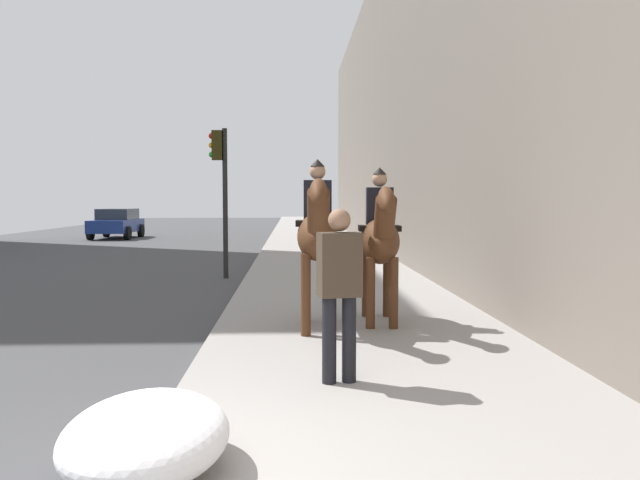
% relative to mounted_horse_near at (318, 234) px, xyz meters
% --- Properties ---
extents(mounted_horse_near, '(2.15, 0.61, 2.34)m').
position_rel_mounted_horse_near_xyz_m(mounted_horse_near, '(0.00, 0.00, 0.00)').
color(mounted_horse_near, '#4C2B16').
rests_on(mounted_horse_near, sidewalk_slab).
extents(mounted_horse_far, '(2.15, 0.64, 2.25)m').
position_rel_mounted_horse_near_xyz_m(mounted_horse_far, '(0.42, -0.91, -0.08)').
color(mounted_horse_far, '#4C2B16').
rests_on(mounted_horse_far, sidewalk_slab).
extents(pedestrian_greeting, '(0.33, 0.44, 1.70)m').
position_rel_mounted_horse_near_xyz_m(pedestrian_greeting, '(-2.47, -0.11, -0.34)').
color(pedestrian_greeting, black).
rests_on(pedestrian_greeting, sidewalk_slab).
extents(car_near_lane, '(3.84, 2.02, 1.44)m').
position_rel_mounted_horse_near_xyz_m(car_near_lane, '(22.29, 8.89, -0.67)').
color(car_near_lane, navy).
rests_on(car_near_lane, ground).
extents(traffic_light_near_curb, '(0.20, 0.44, 3.59)m').
position_rel_mounted_horse_near_xyz_m(traffic_light_near_curb, '(6.62, 2.05, 0.99)').
color(traffic_light_near_curb, black).
rests_on(traffic_light_near_curb, ground).
extents(snow_pile_near, '(1.40, 1.08, 0.49)m').
position_rel_mounted_horse_near_xyz_m(snow_pile_near, '(-4.43, 1.30, -1.07)').
color(snow_pile_near, white).
rests_on(snow_pile_near, sidewalk_slab).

